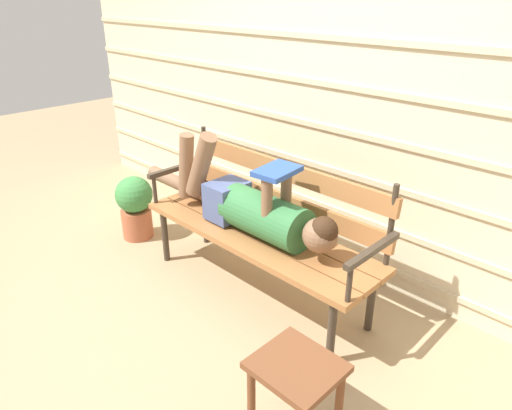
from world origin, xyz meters
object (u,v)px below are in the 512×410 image
object	(u,v)px
park_bench	(264,221)
footstool	(296,380)
reclining_person	(249,205)
potted_plant	(135,205)

from	to	relation	value
park_bench	footstool	xyz separation A→B (m)	(0.86, -0.71, -0.17)
park_bench	footstool	distance (m)	1.13
reclining_person	potted_plant	bearing A→B (deg)	-173.10
footstool	potted_plant	bearing A→B (deg)	166.11
reclining_person	potted_plant	size ratio (longest dim) A/B	3.52
reclining_person	potted_plant	world-z (taller)	reclining_person
reclining_person	park_bench	bearing A→B (deg)	48.80
park_bench	footstool	bearing A→B (deg)	-39.33
reclining_person	footstool	world-z (taller)	reclining_person
park_bench	potted_plant	bearing A→B (deg)	-170.07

